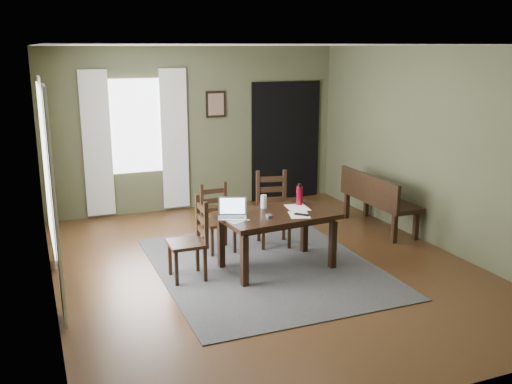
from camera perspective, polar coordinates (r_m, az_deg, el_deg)
name	(u,v)px	position (r m, az deg, el deg)	size (l,w,h in m)	color
ground	(265,267)	(7.22, 0.90, -7.52)	(5.00, 6.00, 0.01)	#492C16
room_shell	(266,124)	(6.76, 0.96, 6.85)	(5.02, 6.02, 2.71)	#4E5134
rug	(265,266)	(7.22, 0.90, -7.44)	(2.60, 3.20, 0.01)	#3B3B3B
dining_table	(277,220)	(6.99, 2.12, -2.80)	(1.48, 0.97, 0.70)	black
chair_end	(191,240)	(6.76, -6.51, -4.83)	(0.43, 0.43, 0.96)	black
chair_back_left	(217,219)	(7.66, -3.89, -2.70)	(0.41, 0.42, 0.90)	black
chair_back_right	(273,210)	(7.88, 1.72, -1.78)	(0.53, 0.53, 1.01)	black
bench	(376,196)	(8.72, 11.91, -0.44)	(0.48, 1.51, 0.85)	black
laptop	(232,212)	(6.78, -2.38, -2.04)	(0.42, 0.37, 0.23)	#B7B7BC
computer_mouse	(269,216)	(6.78, 1.30, -2.42)	(0.06, 0.10, 0.03)	#3F3F42
tv_remote	(302,215)	(6.88, 4.60, -2.27)	(0.05, 0.18, 0.02)	black
drinking_glass	(264,201)	(7.16, 0.78, -0.95)	(0.08, 0.08, 0.17)	silver
water_bottle	(299,195)	(7.31, 4.37, -0.31)	(0.08, 0.08, 0.28)	maroon
paper_a	(234,219)	(6.71, -2.24, -2.74)	(0.24, 0.31, 0.00)	white
paper_b	(299,215)	(6.90, 4.34, -2.30)	(0.23, 0.30, 0.00)	white
paper_d	(297,208)	(7.20, 4.16, -1.57)	(0.26, 0.34, 0.00)	white
window_left	(45,166)	(6.50, -20.32, 2.48)	(0.01, 1.30, 1.70)	white
window_back	(136,126)	(9.37, -11.94, 6.45)	(1.00, 0.01, 1.50)	white
curtain_left_near	(55,207)	(5.75, -19.49, -1.45)	(0.03, 0.48, 2.30)	silver
curtain_left_far	(47,173)	(7.35, -20.16, 1.79)	(0.03, 0.48, 2.30)	silver
curtain_back_left	(97,144)	(9.29, -15.60, 4.61)	(0.44, 0.03, 2.30)	silver
curtain_back_right	(175,140)	(9.50, -8.14, 5.20)	(0.44, 0.03, 2.30)	silver
framed_picture	(216,104)	(9.66, -4.05, 8.74)	(0.34, 0.03, 0.44)	black
doorway_back	(286,141)	(10.22, 2.99, 5.11)	(1.30, 0.03, 2.10)	black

